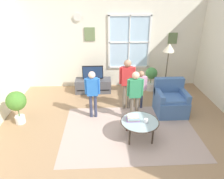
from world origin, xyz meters
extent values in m
cube|color=#9E7A56|center=(0.00, 0.00, -0.01)|extent=(6.22, 6.08, 0.02)
cube|color=silver|center=(0.00, 2.80, 1.42)|extent=(5.62, 0.12, 2.84)
cube|color=silver|center=(0.51, 2.73, 1.47)|extent=(1.28, 0.02, 1.62)
cube|color=white|center=(0.51, 2.71, 2.28)|extent=(1.34, 0.04, 0.06)
cube|color=white|center=(0.51, 2.71, 0.65)|extent=(1.34, 0.04, 0.06)
cube|color=white|center=(-0.13, 2.71, 1.47)|extent=(0.06, 0.04, 1.62)
cube|color=white|center=(1.15, 2.71, 1.47)|extent=(0.06, 0.04, 1.62)
cube|color=white|center=(0.51, 2.71, 1.47)|extent=(0.03, 0.04, 1.62)
cube|color=white|center=(0.51, 2.71, 1.47)|extent=(1.28, 0.04, 0.03)
cube|color=#667A4C|center=(-0.72, 2.72, 1.73)|extent=(0.32, 0.03, 0.40)
cube|color=#667A4C|center=(1.89, 2.72, 1.58)|extent=(0.28, 0.03, 0.34)
cylinder|color=silver|center=(-1.06, 2.71, 2.23)|extent=(0.24, 0.04, 0.24)
cube|color=tan|center=(0.23, 0.12, 0.00)|extent=(2.99, 2.14, 0.01)
cube|color=#4C4C51|center=(-0.65, 2.25, 0.21)|extent=(1.11, 0.44, 0.42)
cube|color=black|center=(-0.65, 2.02, 0.15)|extent=(1.00, 0.02, 0.02)
cylinder|color=#4C4C4C|center=(-0.65, 2.25, 0.45)|extent=(0.08, 0.08, 0.05)
cube|color=black|center=(-0.65, 2.25, 0.66)|extent=(0.64, 0.05, 0.41)
cube|color=navy|center=(-0.65, 2.22, 0.66)|extent=(0.60, 0.01, 0.37)
cube|color=#476B9E|center=(1.38, 0.84, 0.21)|extent=(0.76, 0.72, 0.42)
cube|color=#476B9E|center=(1.38, 1.14, 0.65)|extent=(0.76, 0.16, 0.45)
cube|color=#476B9E|center=(1.06, 0.84, 0.52)|extent=(0.12, 0.65, 0.20)
cube|color=#476B9E|center=(1.70, 0.84, 0.52)|extent=(0.12, 0.65, 0.20)
cube|color=#4D73AA|center=(1.38, 0.79, 0.46)|extent=(0.61, 0.50, 0.08)
cylinder|color=#99B2B7|center=(0.40, -0.11, 0.40)|extent=(0.79, 0.79, 0.02)
torus|color=#3F3328|center=(0.40, -0.11, 0.40)|extent=(0.82, 0.82, 0.02)
cylinder|color=#33281E|center=(0.16, 0.13, 0.20)|extent=(0.04, 0.04, 0.39)
cylinder|color=#33281E|center=(0.64, 0.13, 0.20)|extent=(0.04, 0.04, 0.39)
cylinder|color=#33281E|center=(0.16, -0.35, 0.20)|extent=(0.04, 0.04, 0.39)
cylinder|color=#33281E|center=(0.64, -0.35, 0.20)|extent=(0.04, 0.04, 0.39)
cube|color=#A155C1|center=(0.26, -0.06, 0.42)|extent=(0.26, 0.17, 0.03)
cube|color=#9F9D8B|center=(0.26, -0.06, 0.45)|extent=(0.25, 0.19, 0.03)
cube|color=#7FACC1|center=(0.26, -0.06, 0.48)|extent=(0.24, 0.20, 0.02)
cube|color=beige|center=(0.26, -0.06, 0.50)|extent=(0.24, 0.18, 0.03)
cylinder|color=white|center=(0.52, -0.17, 0.45)|extent=(0.08, 0.08, 0.09)
cube|color=black|center=(0.32, 0.03, 0.42)|extent=(0.08, 0.15, 0.02)
cylinder|color=#333851|center=(0.58, 1.15, 0.27)|extent=(0.06, 0.06, 0.54)
cylinder|color=#333851|center=(0.68, 1.15, 0.27)|extent=(0.06, 0.06, 0.54)
cube|color=#DB9EBC|center=(0.63, 1.15, 0.73)|extent=(0.23, 0.12, 0.38)
sphere|color=#A87A5B|center=(0.63, 1.15, 1.00)|extent=(0.15, 0.15, 0.15)
cylinder|color=#DB9EBC|center=(0.49, 1.13, 0.75)|extent=(0.05, 0.05, 0.34)
cylinder|color=#DB9EBC|center=(0.77, 1.13, 0.75)|extent=(0.05, 0.05, 0.34)
cylinder|color=#726656|center=(0.21, 1.16, 0.34)|extent=(0.08, 0.08, 0.69)
cylinder|color=#726656|center=(0.34, 1.16, 0.34)|extent=(0.08, 0.08, 0.69)
cube|color=red|center=(0.27, 1.16, 0.93)|extent=(0.30, 0.16, 0.49)
sphere|color=#A87A5B|center=(0.27, 1.16, 1.27)|extent=(0.19, 0.19, 0.19)
cylinder|color=red|center=(0.10, 1.14, 0.96)|extent=(0.06, 0.06, 0.44)
cylinder|color=red|center=(0.45, 1.14, 0.96)|extent=(0.06, 0.06, 0.44)
cylinder|color=#726656|center=(0.33, 0.56, 0.32)|extent=(0.08, 0.08, 0.64)
cylinder|color=#726656|center=(0.45, 0.56, 0.32)|extent=(0.08, 0.08, 0.64)
cube|color=#338C59|center=(0.39, 0.56, 0.87)|extent=(0.28, 0.14, 0.45)
sphere|color=#D8AD8C|center=(0.39, 0.56, 1.18)|extent=(0.17, 0.17, 0.17)
cylinder|color=#338C59|center=(0.22, 0.54, 0.89)|extent=(0.06, 0.06, 0.41)
cylinder|color=#338C59|center=(0.55, 0.54, 0.89)|extent=(0.06, 0.06, 0.41)
cylinder|color=#333851|center=(-0.66, 0.76, 0.31)|extent=(0.07, 0.07, 0.62)
cylinder|color=#333851|center=(-0.55, 0.76, 0.31)|extent=(0.07, 0.07, 0.62)
cube|color=blue|center=(-0.61, 0.76, 0.83)|extent=(0.27, 0.14, 0.44)
sphere|color=beige|center=(-0.61, 0.76, 1.13)|extent=(0.17, 0.17, 0.17)
cylinder|color=blue|center=(-0.76, 0.74, 0.86)|extent=(0.06, 0.06, 0.39)
cylinder|color=blue|center=(-0.45, 0.74, 0.86)|extent=(0.06, 0.06, 0.39)
cylinder|color=silver|center=(1.19, 2.29, 0.12)|extent=(0.28, 0.28, 0.24)
cylinder|color=#4C7238|center=(1.19, 2.29, 0.32)|extent=(0.02, 0.02, 0.15)
sphere|color=#448B45|center=(1.19, 2.29, 0.58)|extent=(0.37, 0.37, 0.37)
cylinder|color=silver|center=(-2.36, 0.58, 0.09)|extent=(0.23, 0.23, 0.19)
cylinder|color=#4C7238|center=(-2.36, 0.58, 0.28)|extent=(0.02, 0.02, 0.18)
sphere|color=#49822E|center=(-2.36, 0.58, 0.59)|extent=(0.45, 0.45, 0.45)
cylinder|color=black|center=(1.41, 1.55, 0.01)|extent=(0.26, 0.26, 0.03)
cylinder|color=brown|center=(1.41, 1.55, 0.73)|extent=(0.03, 0.03, 1.46)
cone|color=beige|center=(1.41, 1.55, 1.56)|extent=(0.32, 0.32, 0.22)
camera|label=1|loc=(-0.36, -3.65, 2.81)|focal=32.51mm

